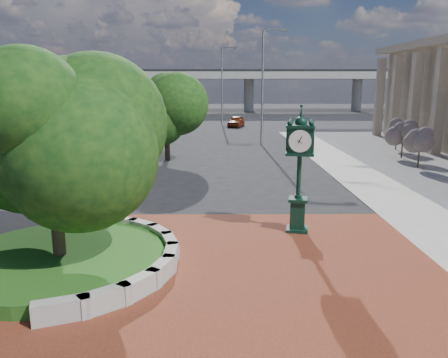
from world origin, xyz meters
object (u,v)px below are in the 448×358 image
post_clock (299,165)px  street_lamp_far (224,80)px  parked_car (236,121)px  street_lamp_near (265,78)px

post_clock → street_lamp_far: bearing=93.2°
parked_car → street_lamp_near: 16.80m
parked_car → street_lamp_far: 5.92m
parked_car → street_lamp_near: size_ratio=0.41×
parked_car → street_lamp_far: bearing=131.4°
street_lamp_near → street_lamp_far: (-3.28, 18.90, 0.01)m
street_lamp_near → post_clock: bearing=-92.6°
post_clock → street_lamp_far: 41.24m
street_lamp_near → street_lamp_far: street_lamp_far is taller
post_clock → street_lamp_far: street_lamp_far is taller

